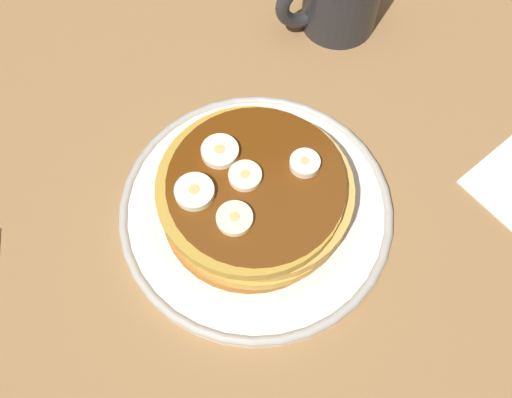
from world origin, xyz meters
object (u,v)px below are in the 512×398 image
object	(u,v)px
banana_slice_0	(245,176)
banana_slice_4	(305,165)
banana_slice_2	(195,192)
banana_slice_3	(220,152)
pancake_stack	(256,197)
banana_slice_1	(235,219)
plate	(256,210)

from	to	relation	value
banana_slice_0	banana_slice_4	bearing A→B (deg)	170.30
banana_slice_2	banana_slice_3	bearing A→B (deg)	-138.04
pancake_stack	banana_slice_0	size ratio (longest dim) A/B	6.07
banana_slice_2	banana_slice_3	world-z (taller)	same
pancake_stack	banana_slice_3	xyz separation A→B (cm)	(1.90, -4.01, 2.93)
pancake_stack	banana_slice_4	world-z (taller)	banana_slice_4
banana_slice_3	banana_slice_4	world-z (taller)	same
banana_slice_2	banana_slice_4	world-z (taller)	same
banana_slice_1	banana_slice_2	bearing A→B (deg)	-56.47
banana_slice_3	banana_slice_4	size ratio (longest dim) A/B	1.24
plate	banana_slice_0	distance (cm)	6.09
banana_slice_2	banana_slice_3	size ratio (longest dim) A/B	1.03
plate	banana_slice_3	size ratio (longest dim) A/B	7.76
banana_slice_2	banana_slice_3	xyz separation A→B (cm)	(-3.43, -3.09, -0.04)
plate	banana_slice_0	bearing A→B (deg)	-46.30
banana_slice_4	banana_slice_2	bearing A→B (deg)	-5.52
pancake_stack	banana_slice_1	bearing A→B (deg)	42.26
banana_slice_1	banana_slice_4	xyz separation A→B (cm)	(-7.68, -2.63, 0.09)
banana_slice_0	banana_slice_4	world-z (taller)	banana_slice_4
banana_slice_0	banana_slice_4	xyz separation A→B (cm)	(-5.39, 0.92, 0.11)
plate	pancake_stack	xyz separation A→B (cm)	(0.07, 0.10, 3.12)
pancake_stack	banana_slice_1	world-z (taller)	banana_slice_1
pancake_stack	banana_slice_1	size ratio (longest dim) A/B	5.70
banana_slice_0	banana_slice_2	bearing A→B (deg)	-0.63
plate	banana_slice_1	size ratio (longest dim) A/B	8.38
pancake_stack	plate	bearing A→B (deg)	-125.04
plate	banana_slice_2	size ratio (longest dim) A/B	7.56
plate	banana_slice_2	world-z (taller)	banana_slice_2
pancake_stack	banana_slice_2	bearing A→B (deg)	-9.76
plate	banana_slice_4	xyz separation A→B (cm)	(-4.66, 0.15, 6.10)
plate	banana_slice_0	size ratio (longest dim) A/B	8.92
banana_slice_3	banana_slice_4	xyz separation A→B (cm)	(-6.63, 4.06, 0.05)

